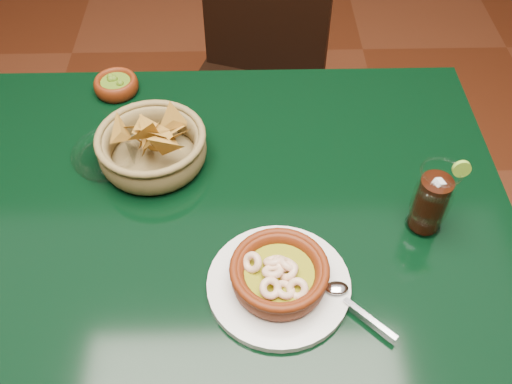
{
  "coord_description": "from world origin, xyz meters",
  "views": [
    {
      "loc": [
        0.13,
        -0.66,
        1.53
      ],
      "look_at": [
        0.14,
        -0.02,
        0.81
      ],
      "focal_mm": 40.0,
      "sensor_mm": 36.0,
      "label": 1
    }
  ],
  "objects_px": {
    "dining_table": "(183,240)",
    "chip_basket": "(152,147)",
    "shrimp_plate": "(279,277)",
    "dining_chair": "(253,85)",
    "cola_drink": "(432,200)"
  },
  "relations": [
    {
      "from": "dining_chair",
      "to": "shrimp_plate",
      "type": "bearing_deg",
      "value": -88.35
    },
    {
      "from": "dining_chair",
      "to": "cola_drink",
      "type": "height_order",
      "value": "cola_drink"
    },
    {
      "from": "chip_basket",
      "to": "cola_drink",
      "type": "distance_m",
      "value": 0.51
    },
    {
      "from": "dining_table",
      "to": "chip_basket",
      "type": "xyz_separation_m",
      "value": [
        -0.05,
        0.12,
        0.14
      ]
    },
    {
      "from": "shrimp_plate",
      "to": "cola_drink",
      "type": "relative_size",
      "value": 1.84
    },
    {
      "from": "dining_table",
      "to": "cola_drink",
      "type": "height_order",
      "value": "cola_drink"
    },
    {
      "from": "cola_drink",
      "to": "dining_table",
      "type": "bearing_deg",
      "value": 173.44
    },
    {
      "from": "dining_table",
      "to": "dining_chair",
      "type": "distance_m",
      "value": 0.74
    },
    {
      "from": "dining_table",
      "to": "cola_drink",
      "type": "bearing_deg",
      "value": -6.56
    },
    {
      "from": "dining_chair",
      "to": "chip_basket",
      "type": "bearing_deg",
      "value": -108.87
    },
    {
      "from": "dining_table",
      "to": "shrimp_plate",
      "type": "distance_m",
      "value": 0.27
    },
    {
      "from": "dining_chair",
      "to": "cola_drink",
      "type": "bearing_deg",
      "value": -69.35
    },
    {
      "from": "chip_basket",
      "to": "shrimp_plate",
      "type": "bearing_deg",
      "value": -51.87
    },
    {
      "from": "dining_chair",
      "to": "cola_drink",
      "type": "distance_m",
      "value": 0.87
    },
    {
      "from": "dining_table",
      "to": "cola_drink",
      "type": "distance_m",
      "value": 0.46
    }
  ]
}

